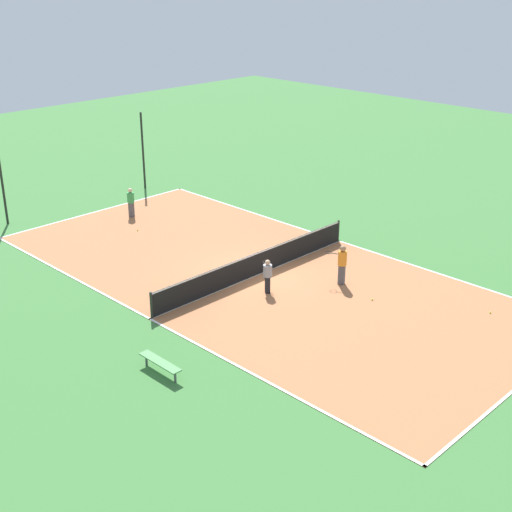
{
  "coord_description": "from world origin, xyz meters",
  "views": [
    {
      "loc": [
        -19.55,
        -19.4,
        12.37
      ],
      "look_at": [
        0.0,
        0.0,
        0.9
      ],
      "focal_mm": 50.0,
      "sensor_mm": 36.0,
      "label": 1
    }
  ],
  "objects_px": {
    "player_baseline_gray": "(268,274)",
    "fence_post_back_left": "(2,182)",
    "player_center_orange": "(342,262)",
    "tennis_ball_midcourt": "(372,299)",
    "tennis_ball_far_baseline": "(138,230)",
    "bench": "(160,363)",
    "tennis_net": "(256,263)",
    "tennis_ball_near_net": "(490,312)",
    "player_far_green": "(131,201)",
    "fence_post_back_right": "(143,151)"
  },
  "relations": [
    {
      "from": "tennis_net",
      "to": "bench",
      "type": "xyz_separation_m",
      "value": [
        -7.66,
        -3.26,
        -0.17
      ]
    },
    {
      "from": "bench",
      "to": "player_baseline_gray",
      "type": "relative_size",
      "value": 1.27
    },
    {
      "from": "tennis_ball_far_baseline",
      "to": "fence_post_back_left",
      "type": "relative_size",
      "value": 0.02
    },
    {
      "from": "player_baseline_gray",
      "to": "fence_post_back_left",
      "type": "distance_m",
      "value": 15.41
    },
    {
      "from": "tennis_ball_far_baseline",
      "to": "fence_post_back_left",
      "type": "bearing_deg",
      "value": 125.8
    },
    {
      "from": "tennis_ball_midcourt",
      "to": "player_far_green",
      "type": "bearing_deg",
      "value": 92.9
    },
    {
      "from": "tennis_net",
      "to": "fence_post_back_right",
      "type": "bearing_deg",
      "value": 72.19
    },
    {
      "from": "fence_post_back_left",
      "to": "player_baseline_gray",
      "type": "bearing_deg",
      "value": -77.0
    },
    {
      "from": "player_far_green",
      "to": "tennis_ball_far_baseline",
      "type": "xyz_separation_m",
      "value": [
        -1.08,
        -1.95,
        -0.83
      ]
    },
    {
      "from": "tennis_net",
      "to": "tennis_ball_near_net",
      "type": "xyz_separation_m",
      "value": [
        3.73,
        -8.78,
        -0.5
      ]
    },
    {
      "from": "bench",
      "to": "fence_post_back_left",
      "type": "xyz_separation_m",
      "value": [
        3.34,
        16.7,
        1.83
      ]
    },
    {
      "from": "player_baseline_gray",
      "to": "fence_post_back_left",
      "type": "bearing_deg",
      "value": 54.04
    },
    {
      "from": "tennis_ball_far_baseline",
      "to": "fence_post_back_left",
      "type": "height_order",
      "value": "fence_post_back_left"
    },
    {
      "from": "tennis_ball_far_baseline",
      "to": "tennis_ball_midcourt",
      "type": "bearing_deg",
      "value": -81.91
    },
    {
      "from": "player_far_green",
      "to": "fence_post_back_left",
      "type": "relative_size",
      "value": 0.34
    },
    {
      "from": "player_center_orange",
      "to": "tennis_ball_far_baseline",
      "type": "relative_size",
      "value": 24.96
    },
    {
      "from": "player_baseline_gray",
      "to": "player_center_orange",
      "type": "relative_size",
      "value": 0.83
    },
    {
      "from": "bench",
      "to": "fence_post_back_left",
      "type": "bearing_deg",
      "value": -11.31
    },
    {
      "from": "player_center_orange",
      "to": "tennis_ball_midcourt",
      "type": "relative_size",
      "value": 24.96
    },
    {
      "from": "tennis_ball_near_net",
      "to": "fence_post_back_left",
      "type": "bearing_deg",
      "value": 109.92
    },
    {
      "from": "bench",
      "to": "fence_post_back_right",
      "type": "xyz_separation_m",
      "value": [
        11.98,
        16.7,
        1.83
      ]
    },
    {
      "from": "player_baseline_gray",
      "to": "tennis_ball_far_baseline",
      "type": "xyz_separation_m",
      "value": [
        0.54,
        9.41,
        -0.76
      ]
    },
    {
      "from": "player_center_orange",
      "to": "player_far_green",
      "type": "bearing_deg",
      "value": -15.23
    },
    {
      "from": "bench",
      "to": "player_far_green",
      "type": "relative_size",
      "value": 1.17
    },
    {
      "from": "tennis_ball_midcourt",
      "to": "fence_post_back_left",
      "type": "height_order",
      "value": "fence_post_back_left"
    },
    {
      "from": "fence_post_back_right",
      "to": "player_center_orange",
      "type": "bearing_deg",
      "value": -98.49
    },
    {
      "from": "bench",
      "to": "player_center_orange",
      "type": "height_order",
      "value": "player_center_orange"
    },
    {
      "from": "player_baseline_gray",
      "to": "player_center_orange",
      "type": "distance_m",
      "value": 3.16
    },
    {
      "from": "tennis_net",
      "to": "tennis_ball_near_net",
      "type": "distance_m",
      "value": 9.56
    },
    {
      "from": "player_baseline_gray",
      "to": "player_far_green",
      "type": "height_order",
      "value": "player_far_green"
    },
    {
      "from": "player_far_green",
      "to": "bench",
      "type": "bearing_deg",
      "value": 40.35
    },
    {
      "from": "bench",
      "to": "player_baseline_gray",
      "type": "bearing_deg",
      "value": -75.57
    },
    {
      "from": "player_center_orange",
      "to": "tennis_ball_far_baseline",
      "type": "distance_m",
      "value": 11.26
    },
    {
      "from": "tennis_ball_midcourt",
      "to": "tennis_ball_near_net",
      "type": "height_order",
      "value": "same"
    },
    {
      "from": "player_baseline_gray",
      "to": "tennis_ball_midcourt",
      "type": "xyz_separation_m",
      "value": [
        2.37,
        -3.43,
        -0.76
      ]
    },
    {
      "from": "player_center_orange",
      "to": "fence_post_back_left",
      "type": "distance_m",
      "value": 17.7
    },
    {
      "from": "tennis_ball_midcourt",
      "to": "tennis_ball_far_baseline",
      "type": "relative_size",
      "value": 1.0
    },
    {
      "from": "bench",
      "to": "tennis_ball_near_net",
      "type": "height_order",
      "value": "bench"
    },
    {
      "from": "fence_post_back_right",
      "to": "tennis_ball_far_baseline",
      "type": "bearing_deg",
      "value": -129.97
    },
    {
      "from": "player_center_orange",
      "to": "fence_post_back_right",
      "type": "height_order",
      "value": "fence_post_back_right"
    },
    {
      "from": "tennis_ball_far_baseline",
      "to": "player_far_green",
      "type": "bearing_deg",
      "value": 61.17
    },
    {
      "from": "tennis_net",
      "to": "player_center_orange",
      "type": "relative_size",
      "value": 6.55
    },
    {
      "from": "player_baseline_gray",
      "to": "tennis_ball_near_net",
      "type": "height_order",
      "value": "player_baseline_gray"
    },
    {
      "from": "player_far_green",
      "to": "tennis_ball_far_baseline",
      "type": "bearing_deg",
      "value": 44.19
    },
    {
      "from": "tennis_net",
      "to": "tennis_ball_midcourt",
      "type": "bearing_deg",
      "value": -73.09
    },
    {
      "from": "bench",
      "to": "tennis_ball_far_baseline",
      "type": "height_order",
      "value": "bench"
    },
    {
      "from": "player_baseline_gray",
      "to": "player_far_green",
      "type": "xyz_separation_m",
      "value": [
        1.62,
        11.37,
        0.07
      ]
    },
    {
      "from": "tennis_ball_midcourt",
      "to": "fence_post_back_right",
      "type": "relative_size",
      "value": 0.02
    },
    {
      "from": "tennis_ball_far_baseline",
      "to": "tennis_net",
      "type": "bearing_deg",
      "value": -87.65
    },
    {
      "from": "tennis_net",
      "to": "fence_post_back_right",
      "type": "xyz_separation_m",
      "value": [
        4.32,
        13.45,
        1.66
      ]
    }
  ]
}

